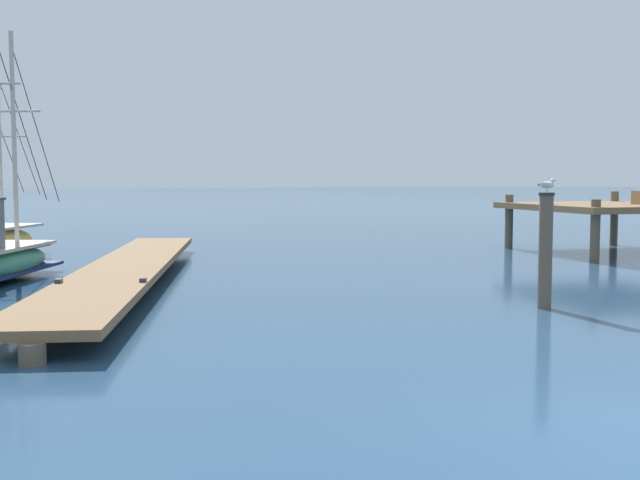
# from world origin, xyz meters

# --- Properties ---
(floating_dock) EXTENTS (3.36, 16.39, 0.53)m
(floating_dock) POSITION_xyz_m (-5.94, 12.31, 0.36)
(floating_dock) COLOR brown
(floating_dock) RESTS_ON ground
(pier_platform) EXTENTS (5.79, 6.17, 2.06)m
(pier_platform) POSITION_xyz_m (9.22, 17.10, 1.45)
(pier_platform) COLOR brown
(pier_platform) RESTS_ON ground
(mooring_piling) EXTENTS (0.30, 0.30, 2.20)m
(mooring_piling) POSITION_xyz_m (2.04, 7.20, 1.14)
(mooring_piling) COLOR brown
(mooring_piling) RESTS_ON ground
(perched_seagull) EXTENTS (0.28, 0.33, 0.26)m
(perched_seagull) POSITION_xyz_m (2.04, 7.20, 2.35)
(perched_seagull) COLOR gold
(perched_seagull) RESTS_ON mooring_piling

